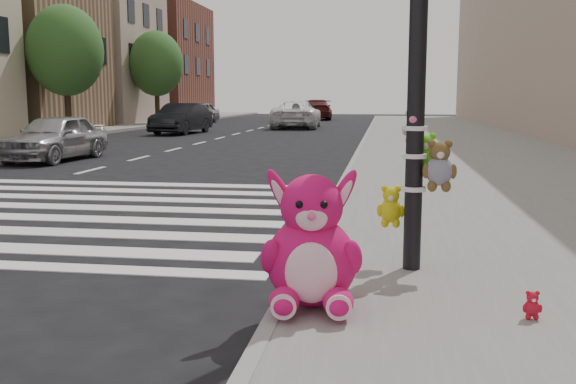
% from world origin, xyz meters
% --- Properties ---
extents(ground, '(120.00, 120.00, 0.00)m').
position_xyz_m(ground, '(0.00, 0.00, 0.00)').
color(ground, black).
rests_on(ground, ground).
extents(sidewalk_near, '(7.00, 80.00, 0.14)m').
position_xyz_m(sidewalk_near, '(5.00, 10.00, 0.07)').
color(sidewalk_near, slate).
rests_on(sidewalk_near, ground).
extents(curb_edge, '(0.12, 80.00, 0.15)m').
position_xyz_m(curb_edge, '(1.55, 10.00, 0.07)').
color(curb_edge, gray).
rests_on(curb_edge, ground).
extents(bld_far_c, '(6.00, 8.00, 8.00)m').
position_xyz_m(bld_far_c, '(-15.50, 26.00, 4.00)').
color(bld_far_c, '#94714F').
rests_on(bld_far_c, ground).
extents(bld_far_d, '(6.00, 8.00, 10.00)m').
position_xyz_m(bld_far_d, '(-15.50, 35.00, 5.00)').
color(bld_far_d, tan).
rests_on(bld_far_d, ground).
extents(bld_far_e, '(6.00, 10.00, 9.00)m').
position_xyz_m(bld_far_e, '(-15.50, 46.00, 4.50)').
color(bld_far_e, brown).
rests_on(bld_far_e, ground).
extents(signal_pole, '(0.71, 0.50, 4.00)m').
position_xyz_m(signal_pole, '(2.63, 1.82, 1.73)').
color(signal_pole, black).
rests_on(signal_pole, sidewalk_near).
extents(tree_far_b, '(3.20, 3.20, 5.44)m').
position_xyz_m(tree_far_b, '(-11.20, 22.00, 3.65)').
color(tree_far_b, '#382619').
rests_on(tree_far_b, sidewalk_far).
extents(tree_far_c, '(3.20, 3.20, 5.44)m').
position_xyz_m(tree_far_c, '(-11.20, 33.00, 3.65)').
color(tree_far_c, '#382619').
rests_on(tree_far_c, sidewalk_far).
extents(pink_bunny, '(0.76, 0.84, 1.07)m').
position_xyz_m(pink_bunny, '(1.80, 0.57, 0.58)').
color(pink_bunny, '#DC1264').
rests_on(pink_bunny, sidewalk_near).
extents(red_teddy, '(0.15, 0.11, 0.21)m').
position_xyz_m(red_teddy, '(3.40, 0.53, 0.25)').
color(red_teddy, red).
rests_on(red_teddy, sidewalk_near).
extents(car_silver_far, '(1.68, 3.79, 1.27)m').
position_xyz_m(car_silver_far, '(-6.50, 12.13, 0.63)').
color(car_silver_far, '#A3A2A7').
rests_on(car_silver_far, ground).
extents(car_dark_far, '(1.88, 4.42, 1.42)m').
position_xyz_m(car_dark_far, '(-7.08, 24.88, 0.71)').
color(car_dark_far, black).
rests_on(car_dark_far, ground).
extents(car_white_near, '(2.73, 5.46, 1.48)m').
position_xyz_m(car_white_near, '(-2.51, 31.10, 0.74)').
color(car_white_near, white).
rests_on(car_white_near, ground).
extents(car_maroon_near, '(2.78, 5.41, 1.50)m').
position_xyz_m(car_maroon_near, '(-2.77, 44.09, 0.75)').
color(car_maroon_near, '#561818').
rests_on(car_maroon_near, ground).
extents(car_silver_deep, '(2.20, 4.29, 1.40)m').
position_xyz_m(car_silver_deep, '(-9.80, 36.81, 0.70)').
color(car_silver_deep, '#9FA0A4').
rests_on(car_silver_deep, ground).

